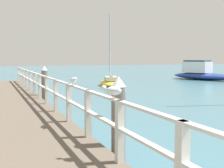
{
  "coord_description": "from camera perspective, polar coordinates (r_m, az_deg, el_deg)",
  "views": [
    {
      "loc": [
        -0.67,
        0.08,
        2.15
      ],
      "look_at": [
        2.8,
        7.81,
        1.34
      ],
      "focal_mm": 43.32,
      "sensor_mm": 36.0,
      "label": 1
    }
  ],
  "objects": [
    {
      "name": "seagull_foreground",
      "position": [
        4.55,
        0.23,
        -1.32
      ],
      "size": [
        0.38,
        0.35,
        0.21
      ],
      "rotation": [
        0.0,
        0.0,
        0.83
      ],
      "color": "white",
      "rests_on": "pier_railing"
    },
    {
      "name": "boat_1",
      "position": [
        29.0,
        18.24,
        2.2
      ],
      "size": [
        4.26,
        7.02,
        1.97
      ],
      "rotation": [
        0.0,
        0.0,
        0.31
      ],
      "color": "navy",
      "rests_on": "ground_plane"
    },
    {
      "name": "pier_railing",
      "position": [
        11.15,
        -14.39,
        -0.21
      ],
      "size": [
        0.12,
        20.55,
        1.03
      ],
      "color": "beige",
      "rests_on": "pier_deck"
    },
    {
      "name": "boat_4",
      "position": [
        20.86,
        -0.4,
        0.42
      ],
      "size": [
        2.69,
        4.57,
        5.55
      ],
      "rotation": [
        0.0,
        0.0,
        -0.29
      ],
      "color": "gold",
      "rests_on": "ground_plane"
    },
    {
      "name": "pier_deck",
      "position": [
        11.13,
        -20.43,
        -4.86
      ],
      "size": [
        2.57,
        22.03,
        0.45
      ],
      "primitive_type": "cube",
      "color": "brown",
      "rests_on": "ground_plane"
    },
    {
      "name": "seagull_background",
      "position": [
        6.78,
        -8.07,
        0.85
      ],
      "size": [
        0.19,
        0.48,
        0.21
      ],
      "rotation": [
        0.0,
        0.0,
        3.09
      ],
      "color": "white",
      "rests_on": "pier_railing"
    },
    {
      "name": "dock_piling_far",
      "position": [
        12.93,
        -14.02,
        -0.24
      ],
      "size": [
        0.29,
        0.29,
        1.8
      ],
      "color": "#6B6056",
      "rests_on": "ground_plane"
    },
    {
      "name": "dock_piling_near",
      "position": [
        5.36,
        1.36,
        -7.93
      ],
      "size": [
        0.29,
        0.29,
        1.8
      ],
      "color": "#6B6056",
      "rests_on": "ground_plane"
    }
  ]
}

